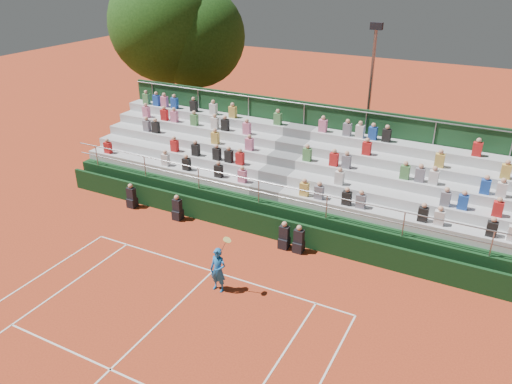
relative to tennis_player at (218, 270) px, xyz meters
The scene contains 8 objects.
ground 1.44m from the tennis_player, 132.79° to the left, with size 90.00×90.00×0.00m, color #B13C1D.
courtside_wall 4.15m from the tennis_player, 101.07° to the left, with size 20.00×0.15×1.00m, color black.
line_officials 4.25m from the tennis_player, 121.59° to the left, with size 8.81×0.40×1.19m.
grandstand 7.34m from the tennis_player, 96.17° to the left, with size 20.00×5.20×4.40m.
tennis_player is the anchor object (origin of this frame).
tree_west 19.44m from the tennis_player, 130.72° to the left, with size 7.15×7.15×10.35m.
tree_east 18.89m from the tennis_player, 125.49° to the left, with size 6.30×6.30×9.17m.
floodlight_mast 13.62m from the tennis_player, 84.32° to the left, with size 0.60×0.25×7.71m.
Camera 1 is at (8.58, -12.99, 10.68)m, focal length 35.00 mm.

